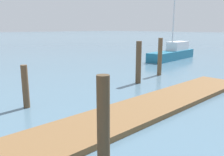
% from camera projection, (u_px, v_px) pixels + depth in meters
% --- Properties ---
extents(floating_dock, '(13.32, 2.00, 0.18)m').
position_uv_depth(floating_dock, '(145.00, 108.00, 8.58)').
color(floating_dock, brown).
rests_on(floating_dock, ground_plane).
extents(dock_piling_0, '(0.27, 0.27, 2.37)m').
position_uv_depth(dock_piling_0, '(160.00, 57.00, 14.73)').
color(dock_piling_0, brown).
rests_on(dock_piling_0, ground_plane).
extents(dock_piling_2, '(0.30, 0.30, 2.29)m').
position_uv_depth(dock_piling_2, '(139.00, 62.00, 12.58)').
color(dock_piling_2, brown).
rests_on(dock_piling_2, ground_plane).
extents(dock_piling_3, '(0.26, 0.26, 2.11)m').
position_uv_depth(dock_piling_3, '(103.00, 127.00, 4.65)').
color(dock_piling_3, '#473826').
rests_on(dock_piling_3, ground_plane).
extents(dock_piling_4, '(0.24, 0.24, 1.65)m').
position_uv_depth(dock_piling_4, '(25.00, 87.00, 8.73)').
color(dock_piling_4, brown).
rests_on(dock_piling_4, ground_plane).
extents(moored_boat_1, '(6.84, 2.07, 6.85)m').
position_uv_depth(moored_boat_1, '(173.00, 53.00, 22.38)').
color(moored_boat_1, '#1E6B8C').
rests_on(moored_boat_1, ground_plane).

